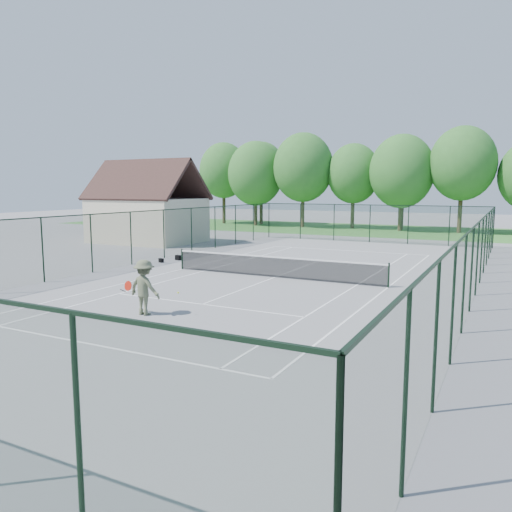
% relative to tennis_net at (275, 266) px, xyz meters
% --- Properties ---
extents(ground, '(140.00, 140.00, 0.00)m').
position_rel_tennis_net_xyz_m(ground, '(0.00, 0.00, -0.58)').
color(ground, gray).
rests_on(ground, ground).
extents(grass_far, '(80.00, 16.00, 0.01)m').
position_rel_tennis_net_xyz_m(grass_far, '(0.00, 30.00, -0.57)').
color(grass_far, '#438736').
rests_on(grass_far, ground).
extents(court_lines, '(11.05, 23.85, 0.01)m').
position_rel_tennis_net_xyz_m(court_lines, '(0.00, 0.00, -0.57)').
color(court_lines, white).
rests_on(court_lines, ground).
extents(tennis_net, '(11.08, 0.08, 1.10)m').
position_rel_tennis_net_xyz_m(tennis_net, '(0.00, 0.00, 0.00)').
color(tennis_net, black).
rests_on(tennis_net, ground).
extents(fence_enclosure, '(18.05, 36.05, 3.02)m').
position_rel_tennis_net_xyz_m(fence_enclosure, '(0.00, 0.00, 0.98)').
color(fence_enclosure, '#183622').
rests_on(fence_enclosure, ground).
extents(utility_building, '(8.60, 6.27, 6.63)m').
position_rel_tennis_net_xyz_m(utility_building, '(-16.00, 10.00, 2.54)').
color(utility_building, beige).
rests_on(utility_building, ground).
extents(tree_line_far, '(39.40, 6.40, 9.70)m').
position_rel_tennis_net_xyz_m(tree_line_far, '(0.00, 30.00, 5.42)').
color(tree_line_far, '#463621').
rests_on(tree_line_far, ground).
extents(sports_bag_a, '(0.42, 0.31, 0.30)m').
position_rel_tennis_net_xyz_m(sports_bag_a, '(-7.71, 2.69, -0.42)').
color(sports_bag_a, black).
rests_on(sports_bag_a, ground).
extents(sports_bag_b, '(0.35, 0.28, 0.24)m').
position_rel_tennis_net_xyz_m(sports_bag_b, '(-8.04, 1.44, -0.46)').
color(sports_bag_b, black).
rests_on(sports_bag_b, ground).
extents(tennis_player, '(2.02, 0.83, 1.91)m').
position_rel_tennis_net_xyz_m(tennis_player, '(-0.91, -8.59, 0.38)').
color(tennis_player, '#575E42').
rests_on(tennis_player, ground).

